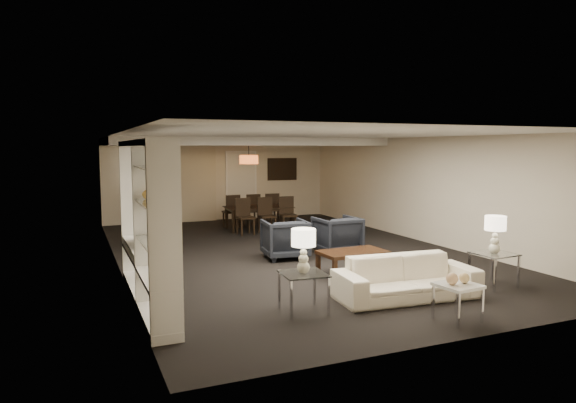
% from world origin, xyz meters
% --- Properties ---
extents(floor, '(11.00, 11.00, 0.00)m').
position_xyz_m(floor, '(0.00, 0.00, 0.00)').
color(floor, black).
rests_on(floor, ground).
extents(ceiling, '(7.00, 11.00, 0.02)m').
position_xyz_m(ceiling, '(0.00, 0.00, 2.50)').
color(ceiling, silver).
rests_on(ceiling, ground).
extents(wall_back, '(7.00, 0.02, 2.50)m').
position_xyz_m(wall_back, '(0.00, 5.50, 1.25)').
color(wall_back, beige).
rests_on(wall_back, ground).
extents(wall_front, '(7.00, 0.02, 2.50)m').
position_xyz_m(wall_front, '(0.00, -5.50, 1.25)').
color(wall_front, beige).
rests_on(wall_front, ground).
extents(wall_left, '(0.02, 11.00, 2.50)m').
position_xyz_m(wall_left, '(-3.50, 0.00, 1.25)').
color(wall_left, beige).
rests_on(wall_left, ground).
extents(wall_right, '(0.02, 11.00, 2.50)m').
position_xyz_m(wall_right, '(3.50, 0.00, 1.25)').
color(wall_right, beige).
rests_on(wall_right, ground).
extents(ceiling_soffit, '(7.00, 4.00, 0.20)m').
position_xyz_m(ceiling_soffit, '(0.00, 3.50, 2.40)').
color(ceiling_soffit, silver).
rests_on(ceiling_soffit, ceiling).
extents(curtains, '(1.50, 0.12, 2.40)m').
position_xyz_m(curtains, '(-0.90, 5.42, 1.20)').
color(curtains, beige).
rests_on(curtains, wall_back).
extents(door, '(0.90, 0.05, 2.10)m').
position_xyz_m(door, '(0.70, 5.47, 1.05)').
color(door, silver).
rests_on(door, wall_back).
extents(painting, '(0.95, 0.04, 0.65)m').
position_xyz_m(painting, '(2.10, 5.46, 1.55)').
color(painting, '#142D38').
rests_on(painting, wall_back).
extents(media_unit, '(0.38, 3.40, 2.35)m').
position_xyz_m(media_unit, '(-3.31, -2.60, 1.18)').
color(media_unit, white).
rests_on(media_unit, wall_left).
extents(pendant_light, '(0.52, 0.52, 0.24)m').
position_xyz_m(pendant_light, '(0.30, 3.50, 1.92)').
color(pendant_light, '#D8591E').
rests_on(pendant_light, ceiling_soffit).
extents(sofa, '(2.21, 1.01, 0.63)m').
position_xyz_m(sofa, '(0.30, -3.84, 0.31)').
color(sofa, beige).
rests_on(sofa, floor).
extents(coffee_table, '(1.20, 0.73, 0.42)m').
position_xyz_m(coffee_table, '(0.30, -2.24, 0.21)').
color(coffee_table, black).
rests_on(coffee_table, floor).
extents(armchair_left, '(0.94, 0.97, 0.80)m').
position_xyz_m(armchair_left, '(-0.30, -0.54, 0.40)').
color(armchair_left, black).
rests_on(armchair_left, floor).
extents(armchair_right, '(0.86, 0.89, 0.80)m').
position_xyz_m(armchair_right, '(0.90, -0.54, 0.40)').
color(armchair_right, black).
rests_on(armchair_right, floor).
extents(side_table_left, '(0.63, 0.63, 0.55)m').
position_xyz_m(side_table_left, '(-1.40, -3.84, 0.27)').
color(side_table_left, silver).
rests_on(side_table_left, floor).
extents(side_table_right, '(0.63, 0.63, 0.55)m').
position_xyz_m(side_table_right, '(2.00, -3.84, 0.27)').
color(side_table_right, silver).
rests_on(side_table_right, floor).
extents(table_lamp_left, '(0.37, 0.37, 0.61)m').
position_xyz_m(table_lamp_left, '(-1.40, -3.84, 0.85)').
color(table_lamp_left, beige).
rests_on(table_lamp_left, side_table_left).
extents(table_lamp_right, '(0.36, 0.36, 0.61)m').
position_xyz_m(table_lamp_right, '(2.00, -3.84, 0.85)').
color(table_lamp_right, white).
rests_on(table_lamp_right, side_table_right).
extents(marble_table, '(0.54, 0.54, 0.49)m').
position_xyz_m(marble_table, '(0.30, -4.94, 0.25)').
color(marble_table, silver).
rests_on(marble_table, floor).
extents(gold_gourd_a, '(0.16, 0.16, 0.16)m').
position_xyz_m(gold_gourd_a, '(0.20, -4.94, 0.57)').
color(gold_gourd_a, tan).
rests_on(gold_gourd_a, marble_table).
extents(gold_gourd_b, '(0.14, 0.14, 0.14)m').
position_xyz_m(gold_gourd_b, '(0.40, -4.94, 0.56)').
color(gold_gourd_b, '#D7B372').
rests_on(gold_gourd_b, marble_table).
extents(television, '(0.99, 0.13, 0.57)m').
position_xyz_m(television, '(-3.28, -1.91, 1.03)').
color(television, black).
rests_on(television, media_unit).
extents(vase_blue, '(0.17, 0.17, 0.17)m').
position_xyz_m(vase_blue, '(-3.31, -3.60, 1.15)').
color(vase_blue, '#222B95').
rests_on(vase_blue, media_unit).
extents(vase_amber, '(0.17, 0.17, 0.17)m').
position_xyz_m(vase_amber, '(-3.31, -3.00, 1.65)').
color(vase_amber, gold).
rests_on(vase_amber, media_unit).
extents(floor_speaker, '(0.13, 0.13, 1.01)m').
position_xyz_m(floor_speaker, '(-3.04, -1.59, 0.51)').
color(floor_speaker, black).
rests_on(floor_speaker, floor).
extents(dining_table, '(1.86, 1.11, 0.63)m').
position_xyz_m(dining_table, '(0.45, 3.13, 0.32)').
color(dining_table, black).
rests_on(dining_table, floor).
extents(chair_nl, '(0.46, 0.46, 0.94)m').
position_xyz_m(chair_nl, '(-0.15, 2.48, 0.47)').
color(chair_nl, black).
rests_on(chair_nl, floor).
extents(chair_nm, '(0.45, 0.45, 0.94)m').
position_xyz_m(chair_nm, '(0.45, 2.48, 0.47)').
color(chair_nm, black).
rests_on(chair_nm, floor).
extents(chair_nr, '(0.49, 0.49, 0.94)m').
position_xyz_m(chair_nr, '(1.05, 2.48, 0.47)').
color(chair_nr, black).
rests_on(chair_nr, floor).
extents(chair_fl, '(0.46, 0.46, 0.94)m').
position_xyz_m(chair_fl, '(-0.15, 3.78, 0.47)').
color(chair_fl, black).
rests_on(chair_fl, floor).
extents(chair_fm, '(0.45, 0.45, 0.94)m').
position_xyz_m(chair_fm, '(0.45, 3.78, 0.47)').
color(chair_fm, black).
rests_on(chair_fm, floor).
extents(chair_fr, '(0.48, 0.48, 0.94)m').
position_xyz_m(chair_fr, '(1.05, 3.78, 0.47)').
color(chair_fr, black).
rests_on(chair_fr, floor).
extents(floor_lamp, '(0.29, 0.29, 1.76)m').
position_xyz_m(floor_lamp, '(-2.55, 5.20, 0.88)').
color(floor_lamp, black).
rests_on(floor_lamp, floor).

